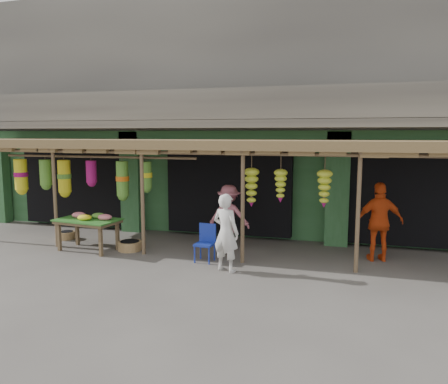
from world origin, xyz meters
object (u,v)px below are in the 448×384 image
(flower_table, at_px, (89,221))
(person_shopper, at_px, (229,217))
(person_front, at_px, (226,233))
(blue_chair, at_px, (206,240))
(person_vendor, at_px, (380,222))

(flower_table, height_order, person_shopper, person_shopper)
(person_shopper, bearing_deg, person_front, 99.64)
(blue_chair, bearing_deg, flower_table, -177.71)
(flower_table, bearing_deg, blue_chair, 6.19)
(flower_table, distance_m, person_shopper, 3.55)
(person_vendor, bearing_deg, blue_chair, 1.96)
(person_front, relative_size, person_shopper, 1.03)
(person_front, xyz_separation_m, person_vendor, (3.19, 1.75, 0.08))
(blue_chair, xyz_separation_m, person_shopper, (0.19, 1.28, 0.34))
(person_vendor, height_order, person_shopper, person_vendor)
(person_front, distance_m, person_vendor, 3.64)
(person_front, bearing_deg, person_vendor, -132.53)
(person_shopper, bearing_deg, flower_table, 16.19)
(flower_table, relative_size, person_vendor, 0.91)
(blue_chair, relative_size, person_shopper, 0.53)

